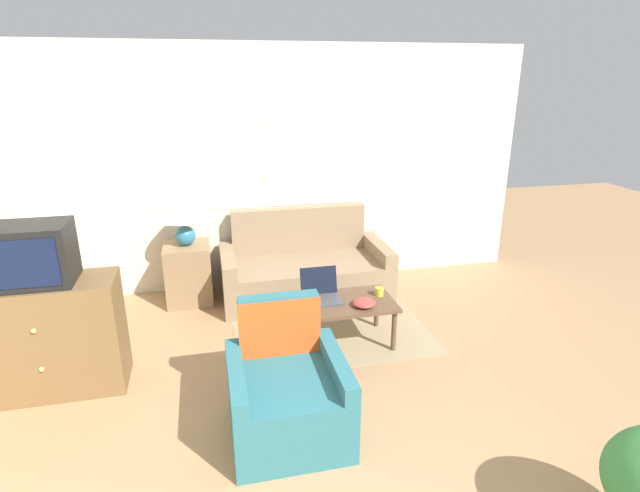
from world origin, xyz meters
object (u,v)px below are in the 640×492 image
object	(u,v)px
television	(30,255)
cup_navy	(379,292)
snack_bowl	(364,303)
coffee_table	(337,307)
laptop	(321,293)
couch	(304,271)
armchair	(287,395)
table_lamp	(183,216)

from	to	relation	value
television	cup_navy	size ratio (longest dim) A/B	7.03
television	snack_bowl	world-z (taller)	television
coffee_table	laptop	xyz separation A→B (m)	(-0.13, 0.10, 0.10)
couch	laptop	world-z (taller)	couch
armchair	coffee_table	xyz separation A→B (m)	(0.62, 1.02, 0.09)
laptop	cup_navy	world-z (taller)	laptop
television	cup_navy	bearing A→B (deg)	4.43
television	snack_bowl	bearing A→B (deg)	0.71
television	coffee_table	size ratio (longest dim) A/B	0.55
laptop	cup_navy	bearing A→B (deg)	-5.89
table_lamp	laptop	world-z (taller)	table_lamp
laptop	coffee_table	bearing A→B (deg)	-38.72
armchair	laptop	xyz separation A→B (m)	(0.50, 1.12, 0.19)
laptop	television	bearing A→B (deg)	-173.08
armchair	cup_navy	size ratio (longest dim) A/B	11.16
table_lamp	coffee_table	world-z (taller)	table_lamp
television	laptop	world-z (taller)	television
coffee_table	laptop	size ratio (longest dim) A/B	3.01
table_lamp	cup_navy	world-z (taller)	table_lamp
armchair	television	distance (m)	2.04
table_lamp	couch	bearing A→B (deg)	-4.58
cup_navy	snack_bowl	size ratio (longest dim) A/B	0.39
coffee_table	cup_navy	size ratio (longest dim) A/B	12.74
armchair	cup_navy	bearing A→B (deg)	46.30
television	table_lamp	size ratio (longest dim) A/B	1.16
couch	cup_navy	distance (m)	1.18
table_lamp	snack_bowl	xyz separation A→B (m)	(1.49, -1.34, -0.50)
cup_navy	snack_bowl	world-z (taller)	cup_navy
cup_navy	armchair	bearing A→B (deg)	-133.70
television	snack_bowl	distance (m)	2.56
laptop	snack_bowl	size ratio (longest dim) A/B	1.67
snack_bowl	cup_navy	bearing A→B (deg)	41.54
couch	armchair	bearing A→B (deg)	-104.47
couch	snack_bowl	world-z (taller)	couch
television	snack_bowl	size ratio (longest dim) A/B	2.77
table_lamp	snack_bowl	bearing A→B (deg)	-42.05
couch	coffee_table	distance (m)	1.12
armchair	snack_bowl	size ratio (longest dim) A/B	4.40
television	cup_navy	world-z (taller)	television
snack_bowl	laptop	bearing A→B (deg)	144.58
television	table_lamp	world-z (taller)	television
couch	television	size ratio (longest dim) A/B	3.22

